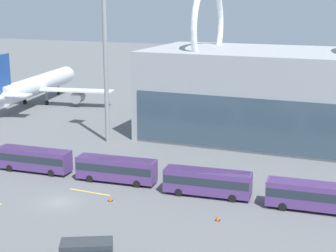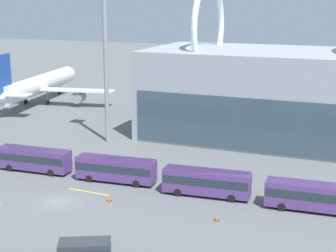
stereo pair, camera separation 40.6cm
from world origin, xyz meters
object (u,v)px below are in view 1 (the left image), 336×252
at_px(shuttle_bus_3, 314,195).
at_px(floodlight_mast, 105,44).
at_px(shuttle_bus_0, 34,158).
at_px(shuttle_bus_2, 207,181).
at_px(airliner_at_gate_near, 36,86).
at_px(service_van_foreground, 87,251).
at_px(airliner_at_gate_far, 234,95).
at_px(shuttle_bus_1, 116,168).
at_px(traffic_cone_0, 218,218).
at_px(traffic_cone_2, 110,199).

xyz_separation_m(shuttle_bus_3, floodlight_mast, (-37.10, 17.89, 14.94)).
bearing_deg(shuttle_bus_0, shuttle_bus_2, -2.88).
relative_size(airliner_at_gate_near, service_van_foreground, 7.55).
height_order(airliner_at_gate_near, shuttle_bus_2, airliner_at_gate_near).
bearing_deg(shuttle_bus_2, shuttle_bus_0, 175.48).
bearing_deg(airliner_at_gate_far, floodlight_mast, 161.52).
bearing_deg(floodlight_mast, airliner_at_gate_far, 60.02).
relative_size(airliner_at_gate_far, shuttle_bus_2, 3.42).
distance_m(shuttle_bus_1, shuttle_bus_2, 13.05).
distance_m(shuttle_bus_2, shuttle_bus_3, 13.05).
height_order(shuttle_bus_1, traffic_cone_0, shuttle_bus_1).
bearing_deg(service_van_foreground, shuttle_bus_0, 108.83).
bearing_deg(traffic_cone_2, airliner_at_gate_near, 133.65).
distance_m(airliner_at_gate_far, traffic_cone_0, 53.23).
distance_m(airliner_at_gate_near, shuttle_bus_3, 80.02).
height_order(airliner_at_gate_near, shuttle_bus_0, airliner_at_gate_near).
bearing_deg(floodlight_mast, service_van_foreground, -64.09).
bearing_deg(service_van_foreground, airliner_at_gate_near, 102.69).
bearing_deg(shuttle_bus_1, shuttle_bus_3, -4.86).
xyz_separation_m(airliner_at_gate_far, traffic_cone_0, (11.95, -51.68, -4.45)).
height_order(shuttle_bus_2, shuttle_bus_3, same).
bearing_deg(airliner_at_gate_near, shuttle_bus_3, -131.25).
bearing_deg(traffic_cone_0, shuttle_bus_0, 167.54).
distance_m(shuttle_bus_0, floodlight_mast, 23.70).
xyz_separation_m(airliner_at_gate_near, shuttle_bus_1, (42.62, -40.83, -2.49)).
bearing_deg(service_van_foreground, airliner_at_gate_far, 66.56).
distance_m(shuttle_bus_0, traffic_cone_0, 30.27).
bearing_deg(shuttle_bus_3, service_van_foreground, -134.33).
height_order(airliner_at_gate_near, shuttle_bus_1, airliner_at_gate_near).
bearing_deg(shuttle_bus_2, traffic_cone_2, -154.93).
bearing_deg(traffic_cone_2, shuttle_bus_0, 159.07).
relative_size(service_van_foreground, floodlight_mast, 0.18).
xyz_separation_m(airliner_at_gate_far, service_van_foreground, (3.50, -66.00, -3.34)).
bearing_deg(shuttle_bus_0, floodlight_mast, 80.21).
relative_size(floodlight_mast, traffic_cone_0, 43.44).
xyz_separation_m(service_van_foreground, traffic_cone_2, (-5.57, 14.92, -1.13)).
xyz_separation_m(shuttle_bus_1, traffic_cone_0, (16.46, -6.99, -1.64)).
xyz_separation_m(airliner_at_gate_near, traffic_cone_2, (45.06, -47.23, -4.16)).
distance_m(service_van_foreground, traffic_cone_2, 15.97).
xyz_separation_m(shuttle_bus_0, shuttle_bus_2, (26.11, 0.23, 0.00)).
height_order(shuttle_bus_0, shuttle_bus_2, same).
height_order(shuttle_bus_1, shuttle_bus_2, same).
height_order(airliner_at_gate_far, service_van_foreground, airliner_at_gate_far).
bearing_deg(service_van_foreground, floodlight_mast, 89.44).
height_order(shuttle_bus_2, traffic_cone_0, shuttle_bus_2).
bearing_deg(airliner_at_gate_far, shuttle_bus_2, -157.74).
distance_m(airliner_at_gate_far, floodlight_mast, 33.32).
height_order(shuttle_bus_2, traffic_cone_2, shuttle_bus_2).
distance_m(traffic_cone_0, traffic_cone_2, 14.03).
relative_size(airliner_at_gate_far, traffic_cone_2, 62.76).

